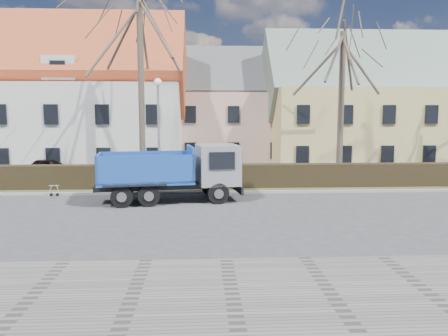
{
  "coord_description": "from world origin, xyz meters",
  "views": [
    {
      "loc": [
        1.57,
        -17.79,
        4.08
      ],
      "look_at": [
        2.59,
        2.44,
        1.6
      ],
      "focal_mm": 35.0,
      "sensor_mm": 36.0,
      "label": 1
    }
  ],
  "objects": [
    {
      "name": "sidewalk_near",
      "position": [
        0.0,
        -8.5,
        0.04
      ],
      "size": [
        80.0,
        5.0,
        0.08
      ],
      "primitive_type": "cube",
      "color": "slate",
      "rests_on": "ground"
    },
    {
      "name": "streetlight",
      "position": [
        -0.87,
        7.0,
        3.09
      ],
      "size": [
        0.48,
        0.48,
        6.17
      ],
      "primitive_type": null,
      "color": "#A1A1A1",
      "rests_on": "ground"
    },
    {
      "name": "building_pink",
      "position": [
        4.0,
        20.0,
        4.0
      ],
      "size": [
        10.8,
        8.8,
        8.0
      ],
      "primitive_type": null,
      "color": "#CAA08F",
      "rests_on": "ground"
    },
    {
      "name": "hedge",
      "position": [
        0.0,
        6.0,
        0.65
      ],
      "size": [
        60.0,
        0.9,
        1.3
      ],
      "primitive_type": "cube",
      "color": "black",
      "rests_on": "ground"
    },
    {
      "name": "dump_truck",
      "position": [
        -0.18,
        2.63,
        1.38
      ],
      "size": [
        7.17,
        3.48,
        2.75
      ],
      "primitive_type": null,
      "rotation": [
        0.0,
        0.0,
        0.14
      ],
      "color": "#154097",
      "rests_on": "ground"
    },
    {
      "name": "parked_car_a",
      "position": [
        -8.24,
        11.04,
        0.64
      ],
      "size": [
        4.05,
        2.79,
        1.28
      ],
      "primitive_type": "imported",
      "rotation": [
        0.0,
        0.0,
        1.19
      ],
      "color": "black",
      "rests_on": "ground"
    },
    {
      "name": "curb_far",
      "position": [
        0.0,
        4.6,
        0.06
      ],
      "size": [
        80.0,
        0.3,
        0.12
      ],
      "primitive_type": "cube",
      "color": "gray",
      "rests_on": "ground"
    },
    {
      "name": "tree_2",
      "position": [
        10.0,
        8.5,
        5.5
      ],
      "size": [
        8.0,
        8.0,
        11.0
      ],
      "primitive_type": null,
      "color": "#4C4034",
      "rests_on": "ground"
    },
    {
      "name": "ground",
      "position": [
        0.0,
        0.0,
        0.0
      ],
      "size": [
        120.0,
        120.0,
        0.0
      ],
      "primitive_type": "plane",
      "color": "#3A3B3D"
    },
    {
      "name": "building_yellow",
      "position": [
        16.0,
        17.0,
        4.25
      ],
      "size": [
        18.8,
        10.8,
        8.5
      ],
      "primitive_type": null,
      "color": "tan",
      "rests_on": "ground"
    },
    {
      "name": "grass_strip",
      "position": [
        0.0,
        6.2,
        0.05
      ],
      "size": [
        80.0,
        3.0,
        0.1
      ],
      "primitive_type": "cube",
      "color": "#3E4526",
      "rests_on": "ground"
    },
    {
      "name": "cart_frame",
      "position": [
        -6.08,
        4.21,
        0.32
      ],
      "size": [
        0.73,
        0.48,
        0.63
      ],
      "primitive_type": null,
      "rotation": [
        0.0,
        0.0,
        0.13
      ],
      "color": "silver",
      "rests_on": "ground"
    },
    {
      "name": "tree_1",
      "position": [
        -2.0,
        8.5,
        6.33
      ],
      "size": [
        9.2,
        9.2,
        12.65
      ],
      "primitive_type": null,
      "color": "#4C4034",
      "rests_on": "ground"
    },
    {
      "name": "building_white",
      "position": [
        -13.0,
        16.0,
        4.75
      ],
      "size": [
        26.8,
        10.8,
        9.5
      ],
      "primitive_type": null,
      "color": "silver",
      "rests_on": "ground"
    }
  ]
}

